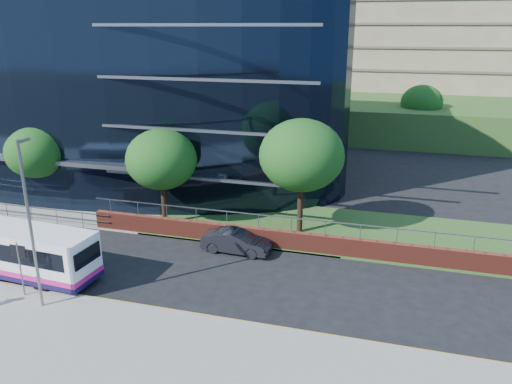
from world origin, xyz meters
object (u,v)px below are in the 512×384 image
(tree_far_c, at_px, (161,159))
(tree_far_d, at_px, (302,155))
(street_sign, at_px, (19,258))
(parked_car, at_px, (236,242))
(city_bus, at_px, (9,249))
(tree_far_b, at_px, (36,152))
(streetlight_east, at_px, (30,221))
(tree_dist_e, at_px, (422,103))

(tree_far_c, bearing_deg, tree_far_d, 6.34)
(street_sign, bearing_deg, tree_far_d, 45.22)
(tree_far_c, bearing_deg, parked_car, -25.18)
(tree_far_d, relative_size, city_bus, 0.72)
(street_sign, relative_size, city_bus, 0.27)
(tree_far_d, bearing_deg, tree_far_b, -178.49)
(street_sign, relative_size, streetlight_east, 0.35)
(street_sign, height_order, tree_far_b, tree_far_b)
(tree_far_c, xyz_separation_m, tree_dist_e, (17.00, 31.00, 0.00))
(streetlight_east, bearing_deg, tree_far_b, 127.63)
(parked_car, bearing_deg, tree_far_c, 67.20)
(tree_far_d, distance_m, tree_dist_e, 31.06)
(tree_dist_e, distance_m, streetlight_east, 45.85)
(city_bus, bearing_deg, parked_car, 32.77)
(streetlight_east, bearing_deg, city_bus, 147.09)
(tree_far_c, relative_size, streetlight_east, 0.81)
(tree_far_c, distance_m, streetlight_east, 11.22)
(tree_far_b, height_order, tree_far_c, tree_far_c)
(streetlight_east, height_order, city_bus, streetlight_east)
(tree_far_c, relative_size, tree_dist_e, 1.00)
(tree_far_d, bearing_deg, tree_far_c, -173.66)
(tree_far_b, distance_m, parked_car, 16.66)
(tree_far_b, bearing_deg, tree_far_c, -2.86)
(tree_far_b, bearing_deg, tree_far_d, 1.51)
(city_bus, bearing_deg, street_sign, -35.19)
(tree_far_b, height_order, tree_far_d, tree_far_d)
(tree_dist_e, bearing_deg, tree_far_c, -118.74)
(tree_far_c, distance_m, city_bus, 10.41)
(tree_far_d, height_order, streetlight_east, streetlight_east)
(tree_far_c, bearing_deg, streetlight_east, -95.11)
(tree_far_d, relative_size, streetlight_east, 0.93)
(tree_dist_e, height_order, parked_car, tree_dist_e)
(tree_dist_e, relative_size, parked_car, 1.59)
(street_sign, bearing_deg, streetlight_east, -21.36)
(tree_dist_e, bearing_deg, tree_far_d, -104.93)
(tree_far_b, bearing_deg, parked_car, -11.67)
(tree_far_c, relative_size, parked_car, 1.59)
(street_sign, relative_size, parked_car, 0.68)
(tree_dist_e, bearing_deg, street_sign, -115.12)
(tree_far_d, relative_size, tree_dist_e, 1.14)
(tree_dist_e, distance_m, city_bus, 45.41)
(tree_far_d, bearing_deg, street_sign, -134.78)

